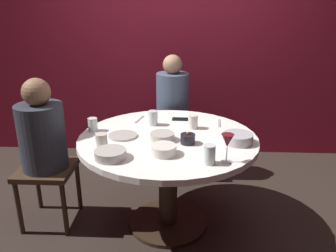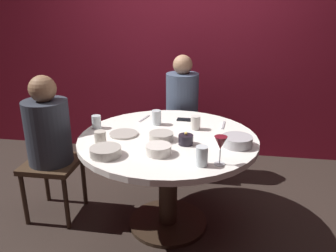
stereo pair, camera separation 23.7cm
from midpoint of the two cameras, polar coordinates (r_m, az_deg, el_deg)
ground_plane at (r=2.76m, az=2.56°, el=-16.13°), size 8.00×8.00×0.00m
back_wall at (r=3.69m, az=5.51°, el=14.86°), size 6.00×0.10×2.60m
dining_table at (r=2.46m, az=2.77°, el=-5.32°), size 1.27×1.27×0.73m
seated_diner_left at (r=2.65m, az=-17.17°, el=-1.09°), size 0.40×0.40×1.14m
seated_diner_back at (r=3.22m, az=4.51°, el=3.76°), size 0.40×0.40×1.19m
candle_holder at (r=2.27m, az=6.01°, el=-2.34°), size 0.10×0.10×0.09m
wine_glass at (r=1.99m, az=12.24°, el=-3.09°), size 0.08×0.08×0.18m
dinner_plate at (r=2.43m, az=-4.73°, el=-1.39°), size 0.20×0.20×0.01m
cell_phone at (r=2.75m, az=5.47°, el=1.03°), size 0.14×0.08×0.01m
bowl_serving_large at (r=2.31m, az=14.45°, el=-2.53°), size 0.20×0.20×0.07m
bowl_salad_center at (r=2.11m, az=1.59°, el=-4.05°), size 0.16×0.16×0.06m
bowl_small_white at (r=2.33m, az=1.77°, el=-1.81°), size 0.17×0.17×0.05m
bowl_sauce_side at (r=2.11m, az=-7.33°, el=-4.36°), size 0.19×0.19×0.06m
cup_near_candle at (r=2.28m, az=-8.44°, el=-2.02°), size 0.08×0.08×0.09m
cup_by_left_diner at (r=2.62m, az=0.62°, el=1.40°), size 0.07×0.07×0.11m
cup_by_right_diner at (r=2.58m, az=-9.41°, el=0.65°), size 0.07×0.07×0.10m
cup_center_front at (r=1.98m, az=9.14°, el=-5.11°), size 0.07×0.07×0.12m
cup_far_edge at (r=2.54m, az=7.32°, el=0.51°), size 0.07×0.07×0.10m
fork_near_plate at (r=2.77m, az=-1.57°, el=1.23°), size 0.06×0.18×0.01m
knife_near_plate at (r=2.67m, az=11.84°, el=0.12°), size 0.03×0.18×0.01m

